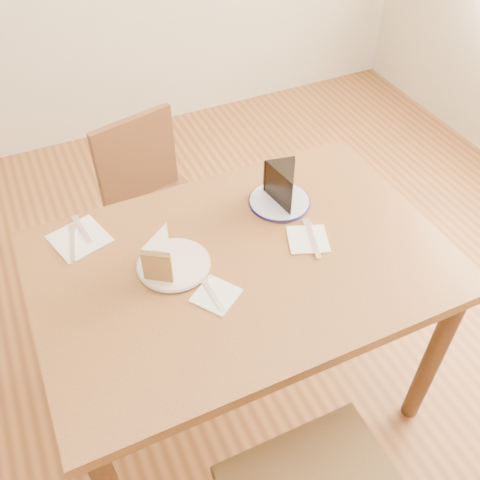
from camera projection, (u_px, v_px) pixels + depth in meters
name	position (u px, v px, depth m)	size (l,w,h in m)	color
ground	(242.00, 391.00, 2.08)	(4.00, 4.00, 0.00)	#542E16
table	(243.00, 281.00, 1.62)	(1.20, 0.80, 0.75)	#4D2C15
chair_far	(159.00, 210.00, 2.16)	(0.49, 0.49, 0.82)	#381E10
plate_cream	(174.00, 265.00, 1.53)	(0.20, 0.20, 0.01)	silver
plate_navy	(279.00, 201.00, 1.73)	(0.19, 0.19, 0.01)	white
carrot_cake	(163.00, 252.00, 1.49)	(0.08, 0.11, 0.10)	beige
chocolate_cake	(285.00, 188.00, 1.68)	(0.10, 0.14, 0.11)	black
napkin_cream	(216.00, 295.00, 1.46)	(0.11, 0.11, 0.00)	white
napkin_navy	(308.00, 239.00, 1.61)	(0.12, 0.12, 0.00)	white
napkin_spare	(80.00, 239.00, 1.61)	(0.15, 0.15, 0.00)	white
fork_cream	(212.00, 293.00, 1.46)	(0.01, 0.14, 0.00)	white
knife_navy	(312.00, 238.00, 1.61)	(0.02, 0.17, 0.00)	white
fork_spare	(82.00, 229.00, 1.64)	(0.01, 0.14, 0.00)	silver
knife_spare	(72.00, 243.00, 1.60)	(0.01, 0.16, 0.00)	silver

